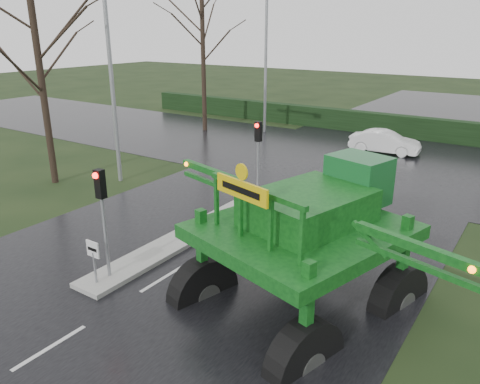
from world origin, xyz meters
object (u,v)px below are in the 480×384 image
Objects in this scene: street_light_left_far at (270,47)px; crop_sprayer at (208,208)px; traffic_signal_mid at (258,143)px; white_sedan at (384,153)px; keep_left_sign at (93,255)px; street_light_left_near at (114,57)px; traffic_signal_near at (102,201)px.

crop_sprayer is (9.79, -19.75, -3.40)m from street_light_left_far.
traffic_signal_mid reaches higher than white_sedan.
keep_left_sign is 0.33× the size of white_sedan.
street_light_left_far is at bearing 90.00° from street_light_left_near.
street_light_left_far reaches higher than traffic_signal_mid.
keep_left_sign is 0.38× the size of traffic_signal_near.
traffic_signal_mid is at bearing 165.11° from white_sedan.
street_light_left_far is at bearing 107.78° from keep_left_sign.
keep_left_sign is 0.14× the size of street_light_left_far.
white_sedan is at bearing 84.06° from traffic_signal_near.
traffic_signal_mid is 0.37× the size of crop_sprayer.
street_light_left_near is at bearing 132.59° from keep_left_sign.
traffic_signal_mid is at bearing 127.17° from crop_sprayer.
traffic_signal_near is at bearing -45.47° from street_light_left_near.
white_sedan is at bearing -7.49° from street_light_left_far.
keep_left_sign is at bearing -90.00° from traffic_signal_near.
street_light_left_far is (-6.89, 21.50, 4.93)m from keep_left_sign.
traffic_signal_near is 22.37m from street_light_left_far.
keep_left_sign is 0.14× the size of crop_sprayer.
traffic_signal_mid is 0.35× the size of street_light_left_far.
crop_sprayer is (9.79, -5.75, -3.40)m from street_light_left_near.
crop_sprayer is at bearing 177.99° from white_sedan.
street_light_left_near reaches higher than crop_sprayer.
traffic_signal_mid is at bearing 90.00° from traffic_signal_near.
street_light_left_far is 22.31m from crop_sprayer.
street_light_left_far is (-6.89, 12.51, 3.40)m from traffic_signal_mid.
street_light_left_far is at bearing 77.93° from white_sedan.
street_light_left_near is (-6.89, 7.01, 3.40)m from traffic_signal_near.
crop_sprayer reaches higher than white_sedan.
street_light_left_near is at bearing 140.48° from white_sedan.
traffic_signal_mid is (0.00, 8.99, 1.53)m from keep_left_sign.
crop_sprayer is (2.89, -7.25, -0.00)m from traffic_signal_mid.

